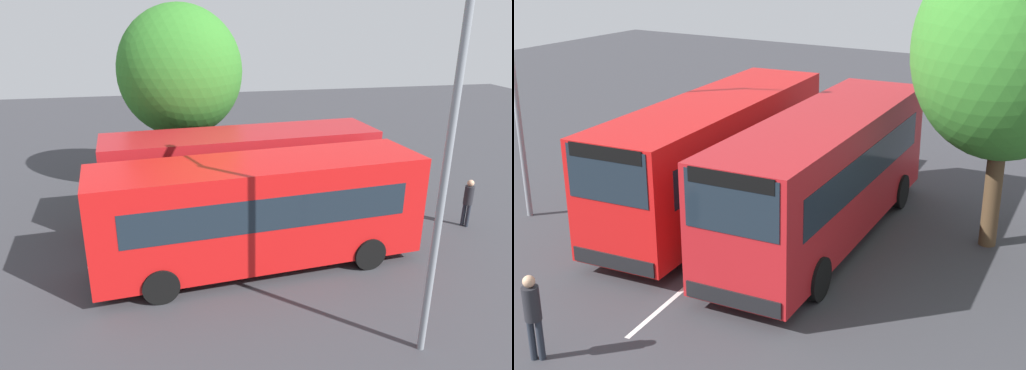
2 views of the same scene
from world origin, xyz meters
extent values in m
plane|color=#38383D|center=(0.00, 0.00, 0.00)|extent=(61.62, 61.62, 0.00)
cube|color=red|center=(-0.64, -1.57, 1.85)|extent=(9.91, 3.38, 2.99)
cube|color=#19232D|center=(4.15, -1.09, 2.65)|extent=(0.33, 2.13, 1.26)
cube|color=#19232D|center=(-0.76, -0.40, 2.21)|extent=(8.13, 0.90, 0.96)
cube|color=#19232D|center=(-0.52, -2.74, 2.21)|extent=(8.13, 0.90, 0.96)
cube|color=black|center=(4.17, -1.08, 3.16)|extent=(0.29, 1.93, 0.32)
cube|color=black|center=(4.18, -1.08, 0.57)|extent=(0.32, 2.22, 0.36)
cylinder|color=black|center=(2.34, -0.11, 0.50)|extent=(1.03, 0.38, 1.00)
cylinder|color=black|center=(2.57, -2.40, 0.50)|extent=(1.03, 0.38, 1.00)
cylinder|color=black|center=(-3.85, -0.74, 0.50)|extent=(1.03, 0.38, 1.00)
cylinder|color=black|center=(-3.62, -3.02, 0.50)|extent=(1.03, 0.38, 1.00)
cube|color=#AD191E|center=(-0.58, 1.88, 1.85)|extent=(9.86, 3.12, 2.99)
cube|color=#19232D|center=(4.22, 2.23, 2.65)|extent=(0.27, 2.13, 1.26)
cube|color=#19232D|center=(-0.67, 3.06, 2.21)|extent=(8.14, 0.67, 0.96)
cube|color=#19232D|center=(-0.50, 0.71, 2.21)|extent=(8.14, 0.67, 0.96)
cube|color=black|center=(4.24, 2.24, 3.16)|extent=(0.24, 1.94, 0.32)
cube|color=black|center=(4.25, 2.24, 0.57)|extent=(0.26, 2.23, 0.36)
cylinder|color=black|center=(2.44, 3.26, 0.50)|extent=(1.02, 0.35, 1.00)
cylinder|color=black|center=(2.60, 0.96, 0.50)|extent=(1.02, 0.35, 1.00)
cylinder|color=black|center=(-3.77, 2.80, 0.50)|extent=(1.02, 0.35, 1.00)
cylinder|color=black|center=(-3.60, 0.51, 0.50)|extent=(1.02, 0.35, 1.00)
cylinder|color=#232833|center=(7.29, -0.31, 0.43)|extent=(0.13, 0.13, 0.86)
cylinder|color=#232833|center=(7.21, -0.17, 0.43)|extent=(0.13, 0.13, 0.86)
cylinder|color=#232328|center=(7.25, -0.24, 1.20)|extent=(0.44, 0.44, 0.68)
sphere|color=tan|center=(7.25, -0.24, 1.65)|extent=(0.23, 0.23, 0.23)
cylinder|color=gray|center=(2.26, -6.09, 4.25)|extent=(0.16, 0.16, 8.50)
cylinder|color=#4C3823|center=(-2.44, 5.74, 1.57)|extent=(0.44, 0.44, 3.14)
ellipsoid|color=#337A28|center=(-2.44, 5.74, 5.04)|extent=(5.06, 4.55, 5.31)
cube|color=silver|center=(0.00, 0.00, 0.00)|extent=(11.68, 1.55, 0.01)
camera|label=1|loc=(-3.28, -14.35, 7.44)|focal=33.66mm
camera|label=2|loc=(14.96, 9.48, 7.69)|focal=49.68mm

